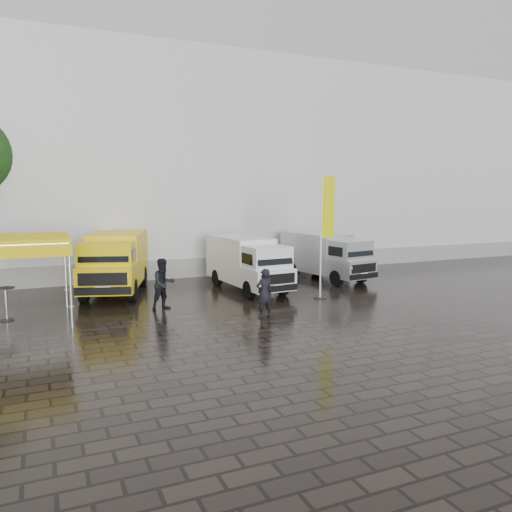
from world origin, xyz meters
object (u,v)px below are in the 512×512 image
(canopy_tent, at_px, (16,242))
(person_tent, at_px, (164,284))
(wheelie_bin, at_px, (343,260))
(flagpole, at_px, (325,228))
(cocktail_table, at_px, (6,304))
(van_white, at_px, (248,264))
(van_yellow, at_px, (115,264))
(person_front, at_px, (265,293))
(van_silver, at_px, (326,257))

(canopy_tent, xyz_separation_m, person_tent, (4.97, -0.10, -1.79))
(wheelie_bin, xyz_separation_m, person_tent, (-12.05, -6.07, 0.44))
(flagpole, xyz_separation_m, cocktail_table, (-12.12, 1.12, -2.40))
(van_white, xyz_separation_m, person_tent, (-4.39, -2.24, -0.22))
(van_yellow, height_order, wheelie_bin, van_yellow)
(person_tent, bearing_deg, van_white, 9.07)
(person_front, height_order, person_tent, person_tent)
(cocktail_table, bearing_deg, person_front, -21.29)
(cocktail_table, distance_m, person_tent, 5.45)
(van_silver, bearing_deg, van_yellow, 167.32)
(van_silver, bearing_deg, canopy_tent, -176.66)
(wheelie_bin, height_order, person_front, person_front)
(canopy_tent, relative_size, wheelie_bin, 3.10)
(wheelie_bin, xyz_separation_m, person_front, (-9.10, -8.85, 0.34))
(van_yellow, distance_m, wheelie_bin, 13.49)
(canopy_tent, bearing_deg, cocktail_table, 139.30)
(van_white, xyz_separation_m, cocktail_table, (-9.81, -1.75, -0.62))
(cocktail_table, bearing_deg, van_silver, 11.02)
(van_silver, height_order, wheelie_bin, van_silver)
(van_yellow, xyz_separation_m, van_silver, (10.42, -0.58, -0.14))
(van_silver, xyz_separation_m, person_front, (-6.23, -6.11, -0.29))
(van_white, height_order, person_tent, van_white)
(person_front, bearing_deg, cocktail_table, -25.84)
(person_front, bearing_deg, van_yellow, -62.44)
(van_white, relative_size, canopy_tent, 1.64)
(van_yellow, relative_size, canopy_tent, 1.70)
(wheelie_bin, relative_size, person_front, 0.61)
(flagpole, height_order, person_front, flagpole)
(canopy_tent, height_order, flagpole, flagpole)
(van_white, height_order, van_silver, van_white)
(van_silver, height_order, flagpole, flagpole)
(cocktail_table, height_order, wheelie_bin, cocktail_table)
(canopy_tent, xyz_separation_m, wheelie_bin, (17.02, 5.97, -2.22))
(flagpole, height_order, wheelie_bin, flagpole)
(flagpole, height_order, person_tent, flagpole)
(cocktail_table, distance_m, person_front, 8.99)
(wheelie_bin, height_order, person_tent, person_tent)
(canopy_tent, relative_size, flagpole, 0.63)
(van_white, bearing_deg, canopy_tent, -171.03)
(person_front, distance_m, person_tent, 4.06)
(person_front, bearing_deg, van_silver, -140.12)
(van_yellow, height_order, cocktail_table, van_yellow)
(canopy_tent, height_order, person_front, canopy_tent)
(van_silver, distance_m, wheelie_bin, 4.02)
(van_white, xyz_separation_m, flagpole, (2.31, -2.87, 1.79))
(canopy_tent, height_order, cocktail_table, canopy_tent)
(wheelie_bin, bearing_deg, van_silver, -127.37)
(cocktail_table, xyz_separation_m, wheelie_bin, (17.47, 5.58, -0.04))
(person_tent, bearing_deg, person_front, -61.13)
(van_white, xyz_separation_m, canopy_tent, (-9.37, -2.14, 1.57))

